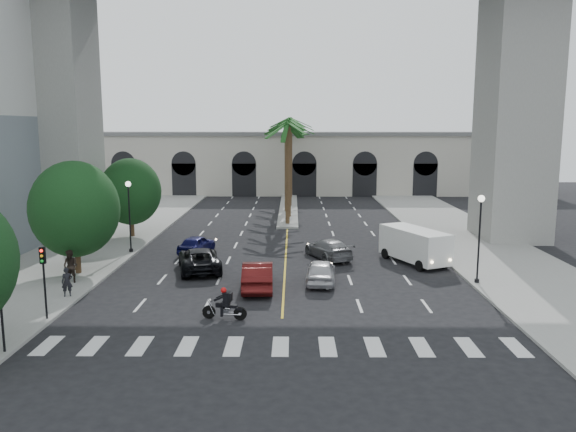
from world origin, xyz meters
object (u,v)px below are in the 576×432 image
at_px(traffic_signal_near, 0,296).
at_px(car_d, 328,249).
at_px(lamp_post_left_far, 129,210).
at_px(traffic_signal_far, 44,271).
at_px(car_b, 258,275).
at_px(car_c, 199,259).
at_px(motorcycle_rider, 226,305).
at_px(cargo_van, 415,244).
at_px(pedestrian_b, 71,266).
at_px(car_e, 197,244).
at_px(pedestrian_a, 67,282).
at_px(lamp_post_right, 480,231).
at_px(car_a, 321,271).

relative_size(traffic_signal_near, car_d, 0.75).
bearing_deg(lamp_post_left_far, traffic_signal_far, -89.60).
distance_m(car_b, car_c, 5.77).
distance_m(traffic_signal_near, motorcycle_rider, 9.78).
height_order(cargo_van, pedestrian_b, cargo_van).
distance_m(traffic_signal_near, pedestrian_b, 10.43).
relative_size(car_e, pedestrian_a, 2.52).
bearing_deg(traffic_signal_near, motorcycle_rider, 27.07).
xyz_separation_m(lamp_post_right, traffic_signal_far, (-22.70, -6.50, -0.71)).
height_order(car_d, car_e, car_d).
height_order(lamp_post_left_far, cargo_van, lamp_post_left_far).
distance_m(car_e, pedestrian_a, 12.23).
distance_m(lamp_post_left_far, car_d, 14.71).
bearing_deg(pedestrian_b, lamp_post_left_far, 97.95).
bearing_deg(car_b, car_e, -63.26).
bearing_deg(cargo_van, motorcycle_rider, -160.26).
bearing_deg(pedestrian_a, traffic_signal_near, -109.91).
bearing_deg(car_c, pedestrian_a, 31.17).
relative_size(lamp_post_right, motorcycle_rider, 2.42).
height_order(car_b, car_e, car_b).
relative_size(traffic_signal_near, pedestrian_b, 1.88).
height_order(traffic_signal_near, traffic_signal_far, same).
bearing_deg(motorcycle_rider, car_d, 74.09).
bearing_deg(motorcycle_rider, car_c, 115.33).
xyz_separation_m(lamp_post_left_far, lamp_post_right, (22.80, -8.00, 0.00)).
bearing_deg(car_c, lamp_post_right, 156.00).
bearing_deg(pedestrian_b, car_c, 41.94).
xyz_separation_m(lamp_post_right, motorcycle_rider, (-14.13, -6.12, -2.50)).
xyz_separation_m(traffic_signal_near, motorcycle_rider, (8.57, 4.38, -1.79)).
xyz_separation_m(lamp_post_right, traffic_signal_near, (-22.70, -10.50, -0.71)).
height_order(car_b, car_c, car_b).
relative_size(lamp_post_right, car_a, 1.27).
bearing_deg(car_b, pedestrian_a, 8.52).
height_order(car_a, pedestrian_b, pedestrian_b).
distance_m(traffic_signal_far, cargo_van, 23.35).
xyz_separation_m(traffic_signal_near, car_e, (4.71, 18.68, -1.84)).
xyz_separation_m(cargo_van, pedestrian_b, (-21.40, -5.51, -0.19)).
height_order(lamp_post_left_far, car_a, lamp_post_left_far).
xyz_separation_m(car_a, car_e, (-8.78, 7.82, -0.04)).
xyz_separation_m(car_a, pedestrian_a, (-13.91, -3.28, 0.22)).
relative_size(traffic_signal_far, car_a, 0.87).
bearing_deg(car_a, car_e, -37.38).
bearing_deg(cargo_van, car_d, 142.14).
bearing_deg(motorcycle_rider, traffic_signal_far, -169.04).
distance_m(car_c, car_e, 5.12).
height_order(traffic_signal_far, car_a, traffic_signal_far).
xyz_separation_m(traffic_signal_far, pedestrian_a, (-0.42, 3.58, -1.57)).
relative_size(lamp_post_left_far, lamp_post_right, 1.00).
xyz_separation_m(lamp_post_left_far, traffic_signal_near, (0.10, -18.50, -0.71)).
height_order(traffic_signal_far, pedestrian_a, traffic_signal_far).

